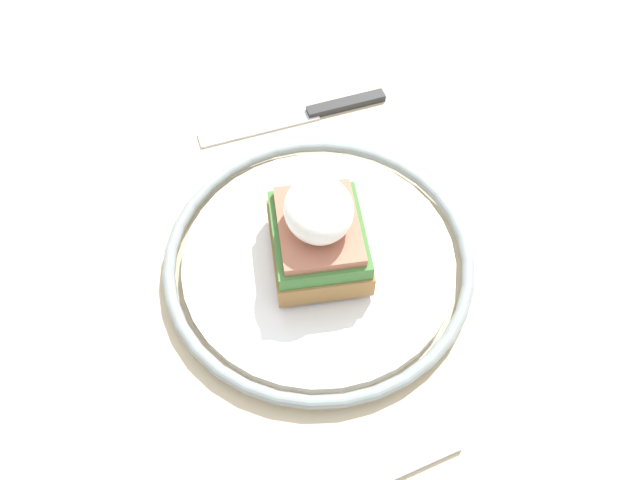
{
  "coord_description": "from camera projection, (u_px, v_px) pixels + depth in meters",
  "views": [
    {
      "loc": [
        -0.29,
        0.04,
        1.18
      ],
      "look_at": [
        -0.02,
        -0.0,
        0.78
      ],
      "focal_mm": 35.0,
      "sensor_mm": 36.0,
      "label": 1
    }
  ],
  "objects": [
    {
      "name": "sandwich",
      "position": [
        320.0,
        231.0,
        0.47
      ],
      "size": [
        0.09,
        0.07,
        0.08
      ],
      "color": "#9E703D",
      "rests_on": "plate"
    },
    {
      "name": "knife",
      "position": [
        309.0,
        114.0,
        0.6
      ],
      "size": [
        0.05,
        0.18,
        0.01
      ],
      "color": "#2D2D2D",
      "rests_on": "dining_table"
    },
    {
      "name": "plate",
      "position": [
        320.0,
        259.0,
        0.5
      ],
      "size": [
        0.25,
        0.25,
        0.02
      ],
      "color": "white",
      "rests_on": "dining_table"
    },
    {
      "name": "ground_plane",
      "position": [
        317.0,
        465.0,
        1.15
      ],
      "size": [
        6.0,
        6.0,
        0.0
      ],
      "primitive_type": "plane",
      "color": "gray"
    },
    {
      "name": "dining_table",
      "position": [
        315.0,
        304.0,
        0.62
      ],
      "size": [
        0.98,
        0.83,
        0.75
      ],
      "color": "#C6B28E",
      "rests_on": "ground_plane"
    }
  ]
}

